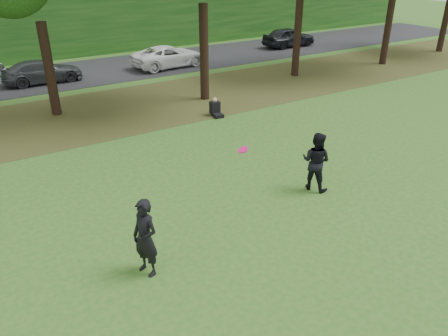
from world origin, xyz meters
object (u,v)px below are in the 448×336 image
at_px(player_left, 145,238).
at_px(frisbee, 243,150).
at_px(player_right, 316,161).
at_px(seated_person, 216,109).

xyz_separation_m(player_left, frisbee, (3.19, 0.80, 1.12)).
distance_m(player_left, player_right, 6.15).
bearing_deg(player_right, seated_person, -31.69).
bearing_deg(player_left, frisbee, 84.18).
height_order(player_left, seated_person, player_left).
xyz_separation_m(player_right, seated_person, (0.95, 7.55, -0.63)).
distance_m(player_left, seated_person, 11.07).
height_order(player_right, frisbee, frisbee).
relative_size(player_left, seated_person, 2.32).
bearing_deg(seated_person, frisbee, -111.04).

